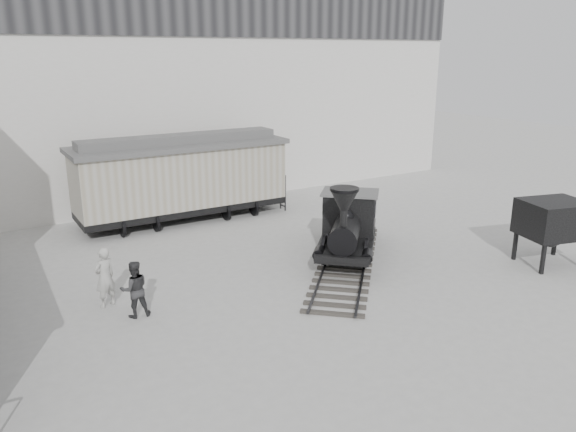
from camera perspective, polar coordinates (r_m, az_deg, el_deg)
ground at (r=16.82m, az=6.97°, el=-9.61°), size 90.00×90.00×0.00m
north_wall at (r=28.43m, az=-12.15°, el=12.42°), size 34.00×2.51×11.00m
locomotive at (r=20.54m, az=6.15°, el=-1.30°), size 7.28×7.67×3.07m
boxcar at (r=25.39m, az=-10.75°, el=4.02°), size 9.47×3.03×3.87m
visitor_a at (r=17.51m, az=-18.12°, el=-5.94°), size 0.79×0.66×1.86m
visitor_b at (r=16.67m, az=-15.33°, el=-7.17°), size 0.88×0.73×1.68m
coal_hopper at (r=21.83m, az=25.31°, el=-0.68°), size 2.53×2.26×2.34m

